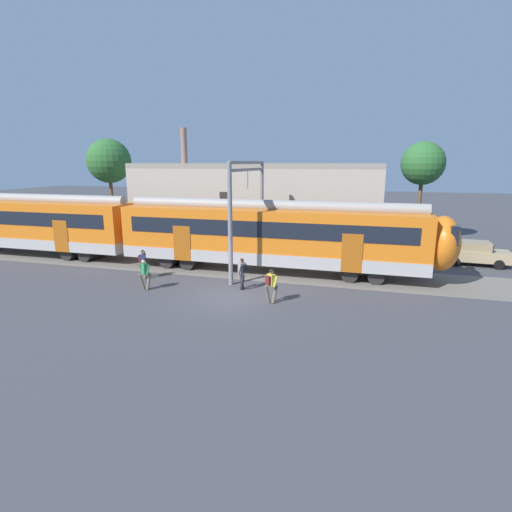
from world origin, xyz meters
TOP-DOWN VIEW (x-y plane):
  - ground_plane at (0.00, 0.00)m, footprint 160.00×160.00m
  - track_bed at (-10.44, 5.24)m, footprint 80.00×4.40m
  - commuter_train at (-7.96, 5.24)m, footprint 38.05×3.07m
  - pedestrian_navy at (-5.90, 1.80)m, footprint 0.71×0.53m
  - pedestrian_green at (-4.68, -0.06)m, footprint 0.66×0.52m
  - pedestrian_grey at (0.13, 1.38)m, footprint 0.54×0.67m
  - pedestrian_yellow at (2.06, -0.26)m, footprint 0.67×0.53m
  - parked_car_tan at (12.97, 10.36)m, footprint 4.08×1.91m
  - catenary_gantry at (-0.72, 5.24)m, footprint 0.24×6.64m
  - background_building at (-2.69, 13.24)m, footprint 19.70×5.00m
  - street_tree_right at (10.22, 18.06)m, footprint 3.47×3.47m
  - street_tree_left at (-16.76, 14.60)m, footprint 3.94×3.94m

SIDE VIEW (x-z plane):
  - ground_plane at x=0.00m, z-range 0.00..0.00m
  - track_bed at x=-10.44m, z-range 0.00..0.01m
  - parked_car_tan at x=12.97m, z-range 0.01..1.55m
  - pedestrian_green at x=-4.68m, z-range 0.13..1.80m
  - pedestrian_navy at x=-5.90m, z-range 0.16..1.82m
  - pedestrian_grey at x=0.13m, z-range 0.16..1.82m
  - pedestrian_yellow at x=2.06m, z-range 0.16..1.82m
  - commuter_train at x=-7.96m, z-range -0.11..4.62m
  - background_building at x=-2.69m, z-range -1.39..7.81m
  - catenary_gantry at x=-0.72m, z-range 1.05..7.58m
  - street_tree_right at x=10.22m, z-range 2.28..10.42m
  - street_tree_left at x=-16.76m, z-range 2.28..10.85m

